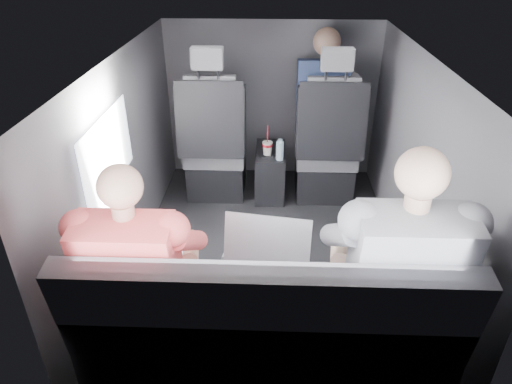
{
  "coord_description": "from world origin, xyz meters",
  "views": [
    {
      "loc": [
        0.01,
        -2.53,
        1.94
      ],
      "look_at": [
        -0.08,
        -0.05,
        0.53
      ],
      "focal_mm": 32.0,
      "sensor_mm": 36.0,
      "label": 1
    }
  ],
  "objects_px": {
    "passenger_rear_left": "(143,273)",
    "laptop_black": "(383,249)",
    "passenger_rear_right": "(393,274)",
    "passenger_front_right": "(323,99)",
    "front_seat_left": "(215,151)",
    "center_console": "(270,172)",
    "water_bottle": "(280,150)",
    "laptop_silver": "(267,245)",
    "rear_bench": "(265,344)",
    "front_seat_right": "(326,153)",
    "soda_cup": "(267,148)",
    "laptop_white": "(150,251)"
  },
  "relations": [
    {
      "from": "passenger_rear_left",
      "to": "laptop_black",
      "type": "bearing_deg",
      "value": 10.7
    },
    {
      "from": "passenger_rear_right",
      "to": "passenger_front_right",
      "type": "distance_m",
      "value": 2.07
    },
    {
      "from": "front_seat_left",
      "to": "center_console",
      "type": "bearing_deg",
      "value": 5.07
    },
    {
      "from": "front_seat_left",
      "to": "passenger_rear_right",
      "type": "xyz_separation_m",
      "value": [
        1.0,
        -1.81,
        0.26
      ]
    },
    {
      "from": "water_bottle",
      "to": "laptop_silver",
      "type": "relative_size",
      "value": 0.4
    },
    {
      "from": "rear_bench",
      "to": "passenger_front_right",
      "type": "relative_size",
      "value": 1.78
    },
    {
      "from": "laptop_black",
      "to": "passenger_rear_left",
      "type": "relative_size",
      "value": 0.31
    },
    {
      "from": "rear_bench",
      "to": "front_seat_left",
      "type": "bearing_deg",
      "value": 103.31
    },
    {
      "from": "rear_bench",
      "to": "laptop_black",
      "type": "xyz_separation_m",
      "value": [
        0.55,
        0.3,
        0.32
      ]
    },
    {
      "from": "center_console",
      "to": "laptop_silver",
      "type": "bearing_deg",
      "value": -90.07
    },
    {
      "from": "laptop_silver",
      "to": "passenger_rear_left",
      "type": "relative_size",
      "value": 0.35
    },
    {
      "from": "water_bottle",
      "to": "laptop_silver",
      "type": "bearing_deg",
      "value": -92.95
    },
    {
      "from": "rear_bench",
      "to": "front_seat_right",
      "type": "bearing_deg",
      "value": 76.69
    },
    {
      "from": "passenger_front_right",
      "to": "front_seat_right",
      "type": "bearing_deg",
      "value": -82.97
    },
    {
      "from": "soda_cup",
      "to": "laptop_silver",
      "type": "height_order",
      "value": "laptop_silver"
    },
    {
      "from": "laptop_black",
      "to": "passenger_front_right",
      "type": "height_order",
      "value": "passenger_front_right"
    },
    {
      "from": "front_seat_right",
      "to": "passenger_front_right",
      "type": "height_order",
      "value": "passenger_front_right"
    },
    {
      "from": "front_seat_right",
      "to": "passenger_rear_right",
      "type": "bearing_deg",
      "value": -86.86
    },
    {
      "from": "laptop_silver",
      "to": "passenger_front_right",
      "type": "xyz_separation_m",
      "value": [
        0.42,
        1.86,
        0.12
      ]
    },
    {
      "from": "passenger_rear_left",
      "to": "front_seat_left",
      "type": "bearing_deg",
      "value": 86.84
    },
    {
      "from": "rear_bench",
      "to": "passenger_rear_right",
      "type": "distance_m",
      "value": 0.66
    },
    {
      "from": "laptop_white",
      "to": "laptop_silver",
      "type": "relative_size",
      "value": 0.8
    },
    {
      "from": "center_console",
      "to": "laptop_white",
      "type": "xyz_separation_m",
      "value": [
        -0.56,
        -1.69,
        0.43
      ]
    },
    {
      "from": "laptop_black",
      "to": "passenger_rear_left",
      "type": "bearing_deg",
      "value": -169.3
    },
    {
      "from": "front_seat_left",
      "to": "laptop_black",
      "type": "bearing_deg",
      "value": -58.0
    },
    {
      "from": "front_seat_right",
      "to": "water_bottle",
      "type": "xyz_separation_m",
      "value": [
        -0.38,
        -0.13,
        0.08
      ]
    },
    {
      "from": "laptop_white",
      "to": "passenger_front_right",
      "type": "bearing_deg",
      "value": 62.85
    },
    {
      "from": "laptop_black",
      "to": "passenger_rear_left",
      "type": "height_order",
      "value": "passenger_rear_left"
    },
    {
      "from": "water_bottle",
      "to": "passenger_rear_right",
      "type": "bearing_deg",
      "value": -74.13
    },
    {
      "from": "passenger_rear_left",
      "to": "water_bottle",
      "type": "bearing_deg",
      "value": 69.56
    },
    {
      "from": "front_seat_left",
      "to": "center_console",
      "type": "relative_size",
      "value": 2.64
    },
    {
      "from": "laptop_silver",
      "to": "passenger_rear_right",
      "type": "xyz_separation_m",
      "value": [
        0.55,
        -0.21,
        0.02
      ]
    },
    {
      "from": "laptop_silver",
      "to": "passenger_rear_right",
      "type": "distance_m",
      "value": 0.59
    },
    {
      "from": "soda_cup",
      "to": "passenger_rear_right",
      "type": "bearing_deg",
      "value": -71.79
    },
    {
      "from": "soda_cup",
      "to": "passenger_rear_right",
      "type": "height_order",
      "value": "passenger_rear_right"
    },
    {
      "from": "passenger_rear_left",
      "to": "passenger_rear_right",
      "type": "relative_size",
      "value": 0.93
    },
    {
      "from": "front_seat_left",
      "to": "laptop_white",
      "type": "bearing_deg",
      "value": -93.79
    },
    {
      "from": "front_seat_right",
      "to": "laptop_silver",
      "type": "distance_m",
      "value": 1.68
    },
    {
      "from": "laptop_white",
      "to": "laptop_black",
      "type": "distance_m",
      "value": 1.11
    },
    {
      "from": "rear_bench",
      "to": "passenger_front_right",
      "type": "height_order",
      "value": "passenger_front_right"
    },
    {
      "from": "laptop_silver",
      "to": "soda_cup",
      "type": "bearing_deg",
      "value": 90.84
    },
    {
      "from": "passenger_rear_left",
      "to": "passenger_front_right",
      "type": "distance_m",
      "value": 2.28
    },
    {
      "from": "front_seat_left",
      "to": "laptop_silver",
      "type": "distance_m",
      "value": 1.68
    },
    {
      "from": "front_seat_right",
      "to": "soda_cup",
      "type": "relative_size",
      "value": 5.05
    },
    {
      "from": "laptop_white",
      "to": "front_seat_left",
      "type": "bearing_deg",
      "value": 86.21
    },
    {
      "from": "center_console",
      "to": "laptop_silver",
      "type": "xyz_separation_m",
      "value": [
        -0.0,
        -1.64,
        0.44
      ]
    },
    {
      "from": "front_seat_right",
      "to": "laptop_white",
      "type": "bearing_deg",
      "value": -121.48
    },
    {
      "from": "passenger_rear_left",
      "to": "passenger_rear_right",
      "type": "bearing_deg",
      "value": -0.07
    },
    {
      "from": "front_seat_right",
      "to": "center_console",
      "type": "relative_size",
      "value": 2.64
    },
    {
      "from": "laptop_silver",
      "to": "laptop_black",
      "type": "distance_m",
      "value": 0.55
    }
  ]
}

